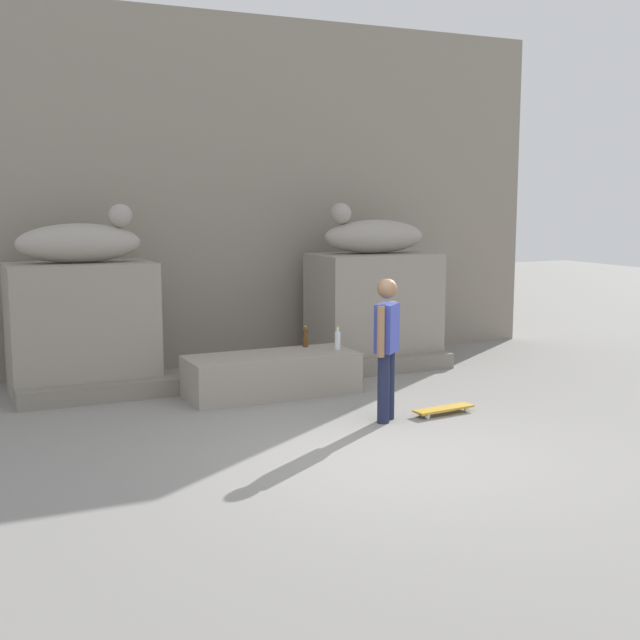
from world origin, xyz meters
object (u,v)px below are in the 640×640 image
at_px(statue_reclining_left, 81,241).
at_px(bottle_clear, 338,340).
at_px(statue_reclining_right, 372,235).
at_px(skater, 387,343).
at_px(bottle_brown, 305,338).
at_px(skateboard, 444,409).

relative_size(statue_reclining_left, bottle_clear, 5.18).
relative_size(statue_reclining_right, skater, 0.99).
bearing_deg(bottle_clear, bottle_brown, 132.24).
relative_size(skateboard, bottle_clear, 2.57).
bearing_deg(bottle_brown, skateboard, -67.55).
height_order(skater, skateboard, skater).
bearing_deg(statue_reclining_right, skater, 70.64).
xyz_separation_m(skater, bottle_brown, (-0.09, 2.10, -0.26)).
relative_size(skateboard, bottle_brown, 2.77).
height_order(statue_reclining_left, bottle_brown, statue_reclining_left).
xyz_separation_m(statue_reclining_left, skateboard, (3.68, -3.07, -1.95)).
distance_m(skateboard, bottle_clear, 1.95).
relative_size(statue_reclining_left, statue_reclining_right, 1.00).
bearing_deg(bottle_brown, skater, -87.46).
relative_size(skater, bottle_brown, 5.67).
distance_m(bottle_clear, bottle_brown, 0.48).
height_order(skater, bottle_clear, skater).
xyz_separation_m(skateboard, bottle_brown, (-0.88, 2.13, 0.60)).
relative_size(statue_reclining_right, bottle_brown, 5.61).
bearing_deg(statue_reclining_left, bottle_brown, -13.48).
bearing_deg(skateboard, statue_reclining_left, -45.97).
bearing_deg(skater, statue_reclining_left, -89.44).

